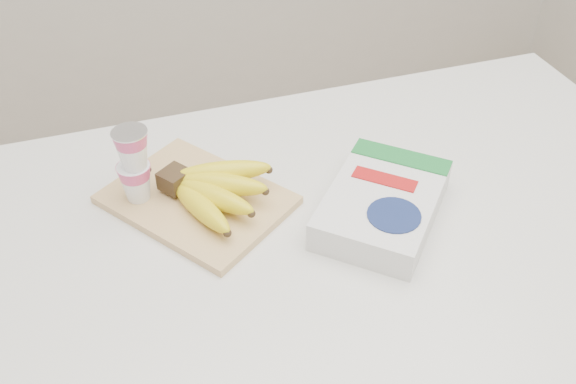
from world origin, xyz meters
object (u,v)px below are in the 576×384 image
(bananas, at_px, (212,189))
(yogurt_stack, at_px, (134,163))
(cutting_board, at_px, (197,200))
(cereal_box, at_px, (383,204))

(bananas, bearing_deg, yogurt_stack, 157.43)
(cutting_board, height_order, bananas, bananas)
(yogurt_stack, relative_size, cereal_box, 0.45)
(cutting_board, relative_size, bananas, 1.49)
(cutting_board, relative_size, yogurt_stack, 2.16)
(cereal_box, bearing_deg, yogurt_stack, -160.69)
(bananas, height_order, cereal_box, bananas)
(cutting_board, distance_m, bananas, 0.05)
(yogurt_stack, height_order, cereal_box, yogurt_stack)
(cutting_board, distance_m, cereal_box, 0.32)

